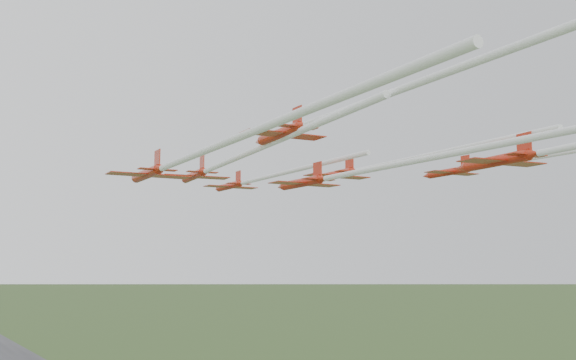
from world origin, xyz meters
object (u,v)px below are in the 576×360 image
jet_row3_mid (348,174)px  jet_row4_left (395,91)px  jet_row2_left (223,163)px  jet_row2_right (369,168)px  jet_row3_right (554,154)px  jet_lead (253,180)px  jet_row3_left (188,158)px

jet_row3_mid → jet_row4_left: jet_row4_left is taller
jet_row2_left → jet_row2_right: 20.72m
jet_row2_right → jet_row3_right: bearing=-57.8°
jet_row3_mid → jet_lead: bearing=81.4°
jet_row2_left → jet_row3_mid: (7.32, -14.60, -2.32)m
jet_row2_left → jet_row4_left: (-4.76, -35.03, 0.37)m
jet_row2_right → jet_row3_mid: size_ratio=1.01×
jet_row2_right → jet_row3_mid: bearing=-132.5°
jet_lead → jet_row3_left: bearing=-123.1°
jet_row3_right → jet_row4_left: (-35.76, -11.86, -0.37)m
jet_row4_left → jet_row3_right: bearing=23.7°
jet_row2_left → jet_row3_mid: bearing=-54.1°
jet_lead → jet_row3_left: (-26.48, -34.28, -3.32)m
jet_row2_right → jet_row3_mid: (-13.21, -11.98, -3.07)m
jet_lead → jet_row2_left: bearing=-125.2°
jet_row2_right → jet_row3_mid: jet_row2_right is taller
jet_lead → jet_row2_left: 21.98m
jet_row3_mid → jet_row3_right: (23.67, -8.57, 3.06)m
jet_row3_mid → jet_row3_right: size_ratio=0.71×
jet_row2_left → jet_row2_right: bearing=2.0°
jet_row2_right → jet_row3_left: (-32.97, -14.77, -3.42)m
jet_lead → jet_row4_left: 55.22m
jet_row2_left → jet_row3_left: (-12.43, -17.39, -2.67)m
jet_row2_left → jet_row4_left: jet_row4_left is taller
jet_row2_left → jet_lead: bearing=59.5°
jet_row3_right → jet_row4_left: jet_row3_right is taller
jet_row3_left → jet_row4_left: bearing=-61.7°
jet_row2_left → jet_row3_right: (31.00, -23.17, 0.74)m
jet_row2_left → jet_row3_right: bearing=-27.5°
jet_row2_right → jet_row2_left: bearing=178.0°
jet_row3_left → jet_row3_mid: bearing=12.9°
jet_row3_left → jet_row3_mid: 19.96m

